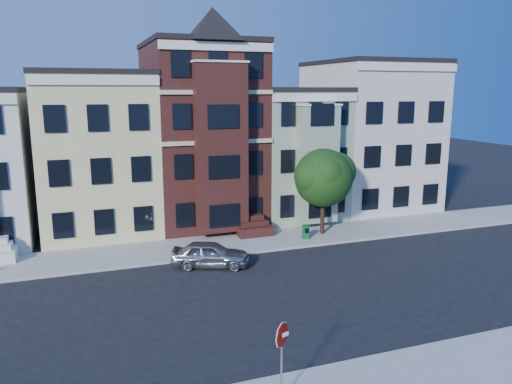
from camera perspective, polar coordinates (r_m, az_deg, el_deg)
name	(u,v)px	position (r m, az deg, el deg)	size (l,w,h in m)	color
ground	(281,296)	(23.02, 2.87, -11.82)	(120.00, 120.00, 0.00)	black
far_sidewalk	(229,244)	(30.06, -3.06, -5.96)	(60.00, 4.00, 0.15)	#9E9B93
house_yellow	(97,154)	(34.22, -17.72, 4.11)	(7.00, 9.00, 10.00)	beige
house_brown	(201,136)	(35.07, -6.27, 6.41)	(7.00, 9.00, 12.00)	#381813
house_green	(287,153)	(37.29, 3.55, 4.45)	(6.00, 9.00, 9.00)	gray
house_cream	(369,137)	(40.47, 12.76, 6.18)	(8.00, 9.00, 11.00)	beige
street_tree	(323,182)	(31.42, 7.71, 1.17)	(5.76, 5.76, 6.71)	#204816
parked_car	(210,254)	(26.44, -5.25, -7.09)	(1.62, 4.03, 1.37)	#9EA0A6
newspaper_box	(306,232)	(30.87, 5.70, -4.55)	(0.39, 0.34, 0.86)	#0C5B24
stop_sign	(282,357)	(15.18, 2.94, -18.35)	(0.78, 0.11, 2.84)	#B00200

